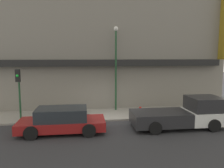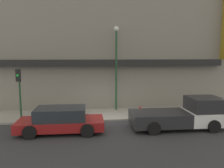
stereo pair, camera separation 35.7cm
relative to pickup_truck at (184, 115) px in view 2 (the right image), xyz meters
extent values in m
plane|color=#2D2D30|center=(-4.21, 1.68, -0.80)|extent=(80.00, 80.00, 0.00)
cube|color=gray|center=(-4.21, 3.27, -0.74)|extent=(36.00, 3.18, 0.13)
cube|color=gray|center=(-4.21, 6.36, 4.85)|extent=(19.80, 3.00, 11.31)
cube|color=black|center=(-4.21, 4.56, 2.96)|extent=(18.22, 0.60, 0.50)
cube|color=white|center=(1.27, 0.00, -0.18)|extent=(2.23, 2.02, 0.77)
cube|color=#262628|center=(1.27, 0.00, 0.61)|extent=(1.90, 1.85, 0.82)
cube|color=#262628|center=(-1.52, 0.00, -0.18)|extent=(3.35, 2.02, 0.77)
cylinder|color=black|center=(1.33, 1.01, -0.44)|extent=(0.73, 0.22, 0.73)
cylinder|color=black|center=(1.33, -1.01, -0.44)|extent=(0.73, 0.22, 0.73)
cylinder|color=black|center=(-2.13, 1.01, -0.44)|extent=(0.73, 0.22, 0.73)
cylinder|color=black|center=(-2.13, -1.01, -0.44)|extent=(0.73, 0.22, 0.73)
cube|color=maroon|center=(-7.24, 0.00, -0.33)|extent=(4.79, 1.90, 0.52)
cube|color=#23282D|center=(-7.24, 0.00, 0.27)|extent=(2.78, 1.71, 0.68)
cylinder|color=black|center=(-5.75, 0.95, -0.44)|extent=(0.73, 0.22, 0.73)
cylinder|color=black|center=(-5.75, -0.95, -0.44)|extent=(0.73, 0.22, 0.73)
cylinder|color=black|center=(-8.72, 0.95, -0.44)|extent=(0.73, 0.22, 0.73)
cylinder|color=black|center=(-8.72, -0.95, -0.44)|extent=(0.73, 0.22, 0.73)
cylinder|color=red|center=(-2.04, 2.60, -0.45)|extent=(0.19, 0.19, 0.45)
sphere|color=red|center=(-2.04, 2.60, -0.17)|extent=(0.18, 0.18, 0.18)
cylinder|color=#1E4728|center=(-3.55, 4.27, 2.32)|extent=(0.14, 0.14, 5.99)
sphere|color=silver|center=(-3.55, 4.27, 5.49)|extent=(0.36, 0.36, 0.36)
cylinder|color=#1E4728|center=(-10.11, 2.35, 0.99)|extent=(0.12, 0.12, 3.33)
cube|color=black|center=(-10.11, 2.19, 2.26)|extent=(0.28, 0.20, 0.80)
sphere|color=green|center=(-10.11, 2.07, 2.26)|extent=(0.16, 0.16, 0.16)
camera|label=1|loc=(-5.97, -12.15, 3.48)|focal=35.00mm
camera|label=2|loc=(-5.61, -12.19, 3.48)|focal=35.00mm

